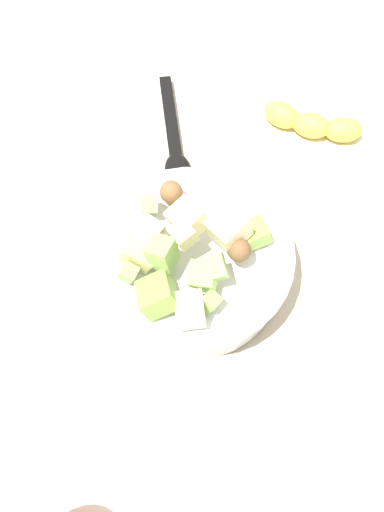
{
  "coord_description": "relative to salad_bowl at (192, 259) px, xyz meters",
  "views": [
    {
      "loc": [
        0.23,
        -0.12,
        0.57
      ],
      "look_at": [
        -0.02,
        0.01,
        0.06
      ],
      "focal_mm": 35.46,
      "sensor_mm": 36.0,
      "label": 1
    }
  ],
  "objects": [
    {
      "name": "placemat",
      "position": [
        0.02,
        -0.01,
        -0.05
      ],
      "size": [
        0.43,
        0.34,
        0.01
      ],
      "primitive_type": "cube",
      "color": "#BCB299",
      "rests_on": "ground_plane"
    },
    {
      "name": "serving_spoon",
      "position": [
        -0.19,
        0.07,
        -0.04
      ],
      "size": [
        0.21,
        0.1,
        0.01
      ],
      "color": "black",
      "rests_on": "placemat"
    },
    {
      "name": "banana_whole",
      "position": [
        -0.14,
        0.27,
        -0.03
      ],
      "size": [
        0.13,
        0.13,
        0.04
      ],
      "color": "yellow",
      "rests_on": "ground_plane"
    },
    {
      "name": "salad_bowl",
      "position": [
        0.0,
        0.0,
        0.0
      ],
      "size": [
        0.24,
        0.24,
        0.13
      ],
      "color": "white",
      "rests_on": "placemat"
    },
    {
      "name": "ground_plane",
      "position": [
        0.02,
        -0.01,
        -0.05
      ],
      "size": [
        2.4,
        2.4,
        0.0
      ],
      "primitive_type": "plane",
      "color": "silver"
    }
  ]
}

